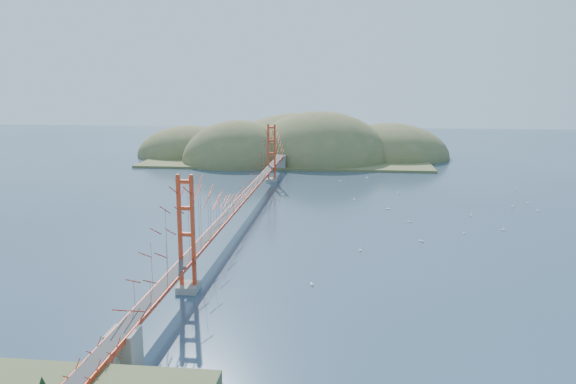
# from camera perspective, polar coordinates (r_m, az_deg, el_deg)

# --- Properties ---
(ground) EXTENTS (320.00, 320.00, 0.00)m
(ground) POSITION_cam_1_polar(r_m,az_deg,el_deg) (85.04, -4.44, -2.60)
(ground) COLOR #293C52
(ground) RESTS_ON ground
(bridge) EXTENTS (2.20, 94.40, 12.00)m
(bridge) POSITION_cam_1_polar(r_m,az_deg,el_deg) (83.79, -4.49, 2.09)
(bridge) COLOR gray
(bridge) RESTS_ON ground
(fort) EXTENTS (3.70, 2.30, 1.75)m
(fort) POSITION_cam_1_polar(r_m,az_deg,el_deg) (41.60, -16.69, -17.73)
(fort) COLOR brown
(fort) RESTS_ON ground
(far_headlands) EXTENTS (84.00, 58.00, 25.00)m
(far_headlands) POSITION_cam_1_polar(r_m,az_deg,el_deg) (151.54, 1.17, 3.65)
(far_headlands) COLOR olive
(far_headlands) RESTS_ON ground
(sailboat_2) EXTENTS (0.55, 0.46, 0.65)m
(sailboat_2) POSITION_cam_1_polar(r_m,az_deg,el_deg) (83.15, 21.01, -3.57)
(sailboat_2) COLOR white
(sailboat_2) RESTS_ON ground
(sailboat_4) EXTENTS (0.60, 0.63, 0.70)m
(sailboat_4) POSITION_cam_1_polar(r_m,az_deg,el_deg) (98.85, 21.85, -1.32)
(sailboat_4) COLOR white
(sailboat_4) RESTS_ON ground
(sailboat_14) EXTENTS (0.62, 0.62, 0.66)m
(sailboat_14) POSITION_cam_1_polar(r_m,az_deg,el_deg) (90.35, 18.11, -2.20)
(sailboat_14) COLOR white
(sailboat_14) RESTS_ON ground
(sailboat_9) EXTENTS (0.58, 0.58, 0.62)m
(sailboat_9) POSITION_cam_1_polar(r_m,az_deg,el_deg) (102.46, 23.15, -1.00)
(sailboat_9) COLOR white
(sailboat_9) RESTS_ON ground
(sailboat_8) EXTENTS (0.58, 0.51, 0.66)m
(sailboat_8) POSITION_cam_1_polar(r_m,az_deg,el_deg) (97.08, 24.05, -1.72)
(sailboat_8) COLOR white
(sailboat_8) RESTS_ON ground
(sailboat_17) EXTENTS (0.60, 0.57, 0.67)m
(sailboat_17) POSITION_cam_1_polar(r_m,az_deg,el_deg) (114.15, 22.12, 0.29)
(sailboat_17) COLOR white
(sailboat_17) RESTS_ON ground
(sailboat_6) EXTENTS (0.71, 0.71, 0.74)m
(sailboat_6) POSITION_cam_1_polar(r_m,az_deg,el_deg) (74.49, 13.38, -4.80)
(sailboat_6) COLOR white
(sailboat_6) RESTS_ON ground
(sailboat_13) EXTENTS (0.53, 0.53, 0.55)m
(sailboat_13) POSITION_cam_1_polar(r_m,az_deg,el_deg) (79.75, 17.43, -3.96)
(sailboat_13) COLOR white
(sailboat_13) RESTS_ON ground
(sailboat_10) EXTENTS (0.52, 0.56, 0.63)m
(sailboat_10) POSITION_cam_1_polar(r_m,az_deg,el_deg) (57.91, 2.41, -9.25)
(sailboat_10) COLOR white
(sailboat_10) RESTS_ON ground
(sailboat_16) EXTENTS (0.63, 0.63, 0.69)m
(sailboat_16) POSITION_cam_1_polar(r_m,az_deg,el_deg) (84.00, 12.23, -2.90)
(sailboat_16) COLOR white
(sailboat_16) RESTS_ON ground
(sailboat_12) EXTENTS (0.53, 0.52, 0.60)m
(sailboat_12) POSITION_cam_1_polar(r_m,az_deg,el_deg) (115.53, 5.34, 1.21)
(sailboat_12) COLOR white
(sailboat_12) RESTS_ON ground
(sailboat_0) EXTENTS (0.50, 0.53, 0.60)m
(sailboat_0) POSITION_cam_1_polar(r_m,az_deg,el_deg) (69.26, 7.36, -5.83)
(sailboat_0) COLOR white
(sailboat_0) RESTS_ON ground
(sailboat_7) EXTENTS (0.69, 0.69, 0.73)m
(sailboat_7) POSITION_cam_1_polar(r_m,az_deg,el_deg) (119.50, 8.04, 1.50)
(sailboat_7) COLOR white
(sailboat_7) RESTS_ON ground
(sailboat_3) EXTENTS (0.64, 0.54, 0.74)m
(sailboat_3) POSITION_cam_1_polar(r_m,az_deg,el_deg) (91.42, 10.16, -1.65)
(sailboat_3) COLOR white
(sailboat_3) RESTS_ON ground
(sailboat_1) EXTENTS (0.56, 0.57, 0.64)m
(sailboat_1) POSITION_cam_1_polar(r_m,az_deg,el_deg) (97.57, 6.75, -0.72)
(sailboat_1) COLOR white
(sailboat_1) RESTS_ON ground
(sailboat_extra_0) EXTENTS (0.49, 0.54, 0.61)m
(sailboat_extra_0) POSITION_cam_1_polar(r_m,az_deg,el_deg) (104.30, 11.14, -0.07)
(sailboat_extra_0) COLOR white
(sailboat_extra_0) RESTS_ON ground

